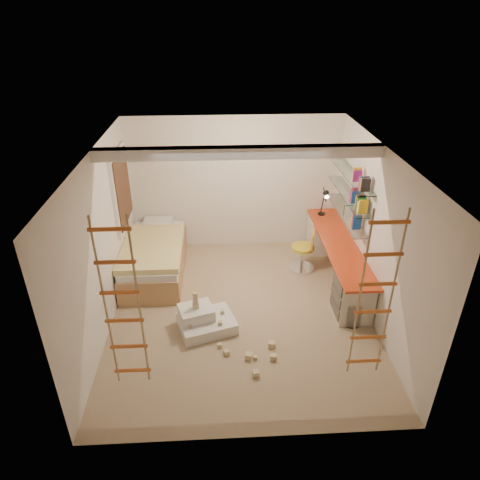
{
  "coord_description": "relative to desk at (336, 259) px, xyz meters",
  "views": [
    {
      "loc": [
        -0.32,
        -5.4,
        4.28
      ],
      "look_at": [
        0.0,
        0.3,
        1.15
      ],
      "focal_mm": 32.0,
      "sensor_mm": 36.0,
      "label": 1
    }
  ],
  "objects": [
    {
      "name": "floor",
      "position": [
        -1.72,
        -0.86,
        -0.4
      ],
      "size": [
        4.5,
        4.5,
        0.0
      ],
      "primitive_type": "plane",
      "color": "#9C8565",
      "rests_on": "ground"
    },
    {
      "name": "ceiling_beam",
      "position": [
        -1.72,
        -0.56,
        2.12
      ],
      "size": [
        4.0,
        0.18,
        0.16
      ],
      "primitive_type": "cube",
      "color": "white",
      "rests_on": "ceiling"
    },
    {
      "name": "window_frame",
      "position": [
        -3.69,
        0.64,
        1.15
      ],
      "size": [
        0.06,
        1.15,
        1.35
      ],
      "primitive_type": "cube",
      "color": "white",
      "rests_on": "wall_left"
    },
    {
      "name": "window_blind",
      "position": [
        -3.65,
        0.64,
        1.15
      ],
      "size": [
        0.02,
        1.0,
        1.2
      ],
      "primitive_type": "cube",
      "color": "#4C2D1E",
      "rests_on": "window_frame"
    },
    {
      "name": "rope_ladder_left",
      "position": [
        -3.07,
        -2.61,
        1.11
      ],
      "size": [
        0.41,
        0.04,
        2.13
      ],
      "primitive_type": null,
      "color": "orange",
      "rests_on": "ceiling"
    },
    {
      "name": "rope_ladder_right",
      "position": [
        -0.37,
        -2.61,
        1.11
      ],
      "size": [
        0.41,
        0.04,
        2.13
      ],
      "primitive_type": null,
      "color": "orange",
      "rests_on": "ceiling"
    },
    {
      "name": "waste_bin",
      "position": [
        -0.05,
        -1.2,
        -0.21
      ],
      "size": [
        0.3,
        0.3,
        0.38
      ],
      "primitive_type": "cylinder",
      "color": "white",
      "rests_on": "floor"
    },
    {
      "name": "desk",
      "position": [
        0.0,
        0.0,
        0.0
      ],
      "size": [
        0.56,
        2.8,
        0.75
      ],
      "color": "red",
      "rests_on": "floor"
    },
    {
      "name": "shelves",
      "position": [
        0.15,
        0.27,
        1.1
      ],
      "size": [
        0.25,
        1.8,
        0.71
      ],
      "color": "white",
      "rests_on": "wall_right"
    },
    {
      "name": "bed",
      "position": [
        -3.2,
        0.36,
        -0.07
      ],
      "size": [
        1.02,
        2.0,
        0.69
      ],
      "color": "#AD7F51",
      "rests_on": "floor"
    },
    {
      "name": "task_lamp",
      "position": [
        -0.05,
        0.96,
        0.73
      ],
      "size": [
        0.14,
        0.36,
        0.57
      ],
      "color": "black",
      "rests_on": "desk"
    },
    {
      "name": "swivel_chair",
      "position": [
        -0.51,
        0.35,
        -0.11
      ],
      "size": [
        0.58,
        0.58,
        0.79
      ],
      "color": "gold",
      "rests_on": "floor"
    },
    {
      "name": "play_platform",
      "position": [
        -2.3,
        -1.2,
        -0.26
      ],
      "size": [
        0.95,
        0.83,
        0.36
      ],
      "color": "silver",
      "rests_on": "floor"
    },
    {
      "name": "toy_blocks",
      "position": [
        -1.96,
        -1.56,
        -0.21
      ],
      "size": [
        1.23,
        1.17,
        0.63
      ],
      "color": "#CCB284",
      "rests_on": "floor"
    },
    {
      "name": "books",
      "position": [
        0.15,
        0.27,
        1.2
      ],
      "size": [
        0.14,
        0.58,
        0.92
      ],
      "color": "#194CA5",
      "rests_on": "shelves"
    }
  ]
}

